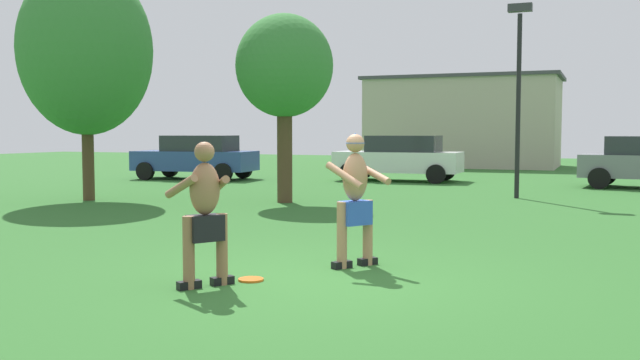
# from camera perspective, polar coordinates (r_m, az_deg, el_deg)

# --- Properties ---
(ground_plane) EXTENTS (80.00, 80.00, 0.00)m
(ground_plane) POSITION_cam_1_polar(r_m,az_deg,el_deg) (8.33, 0.10, -7.98)
(ground_plane) COLOR #2D6628
(player_near) EXTENTS (0.75, 0.79, 1.61)m
(player_near) POSITION_cam_1_polar(r_m,az_deg,el_deg) (7.88, -9.32, -2.51)
(player_near) COLOR black
(player_near) RESTS_ON ground_plane
(player_in_blue) EXTENTS (0.81, 0.74, 1.70)m
(player_in_blue) POSITION_cam_1_polar(r_m,az_deg,el_deg) (8.93, 2.89, -1.11)
(player_in_blue) COLOR black
(player_in_blue) RESTS_ON ground_plane
(frisbee) EXTENTS (0.30, 0.30, 0.03)m
(frisbee) POSITION_cam_1_polar(r_m,az_deg,el_deg) (8.25, -5.62, -8.03)
(frisbee) COLOR orange
(frisbee) RESTS_ON ground_plane
(car_blue_near_post) EXTENTS (4.46, 2.38, 1.58)m
(car_blue_near_post) POSITION_cam_1_polar(r_m,az_deg,el_deg) (25.76, -9.99, 1.89)
(car_blue_near_post) COLOR #2D478C
(car_blue_near_post) RESTS_ON ground_plane
(car_white_far_end) EXTENTS (4.35, 2.13, 1.58)m
(car_white_far_end) POSITION_cam_1_polar(r_m,az_deg,el_deg) (24.63, 6.47, 1.84)
(car_white_far_end) COLOR white
(car_white_far_end) RESTS_ON ground_plane
(lamp_post) EXTENTS (0.60, 0.24, 4.96)m
(lamp_post) POSITION_cam_1_polar(r_m,az_deg,el_deg) (18.86, 15.81, 8.00)
(lamp_post) COLOR black
(lamp_post) RESTS_ON ground_plane
(outbuilding_behind_lot) EXTENTS (9.29, 5.33, 4.40)m
(outbuilding_behind_lot) POSITION_cam_1_polar(r_m,az_deg,el_deg) (35.71, 11.58, 4.65)
(outbuilding_behind_lot) COLOR #B2A893
(outbuilding_behind_lot) RESTS_ON ground_plane
(tree_left_field) EXTENTS (2.35, 2.35, 4.54)m
(tree_left_field) POSITION_cam_1_polar(r_m,az_deg,el_deg) (17.11, -2.90, 9.08)
(tree_left_field) COLOR #4C3823
(tree_left_field) RESTS_ON ground_plane
(tree_right_field) EXTENTS (3.26, 3.26, 5.85)m
(tree_right_field) POSITION_cam_1_polar(r_m,az_deg,el_deg) (18.61, -18.46, 9.95)
(tree_right_field) COLOR #4C3823
(tree_right_field) RESTS_ON ground_plane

